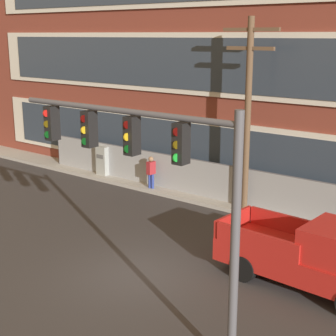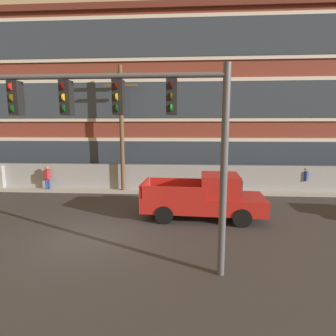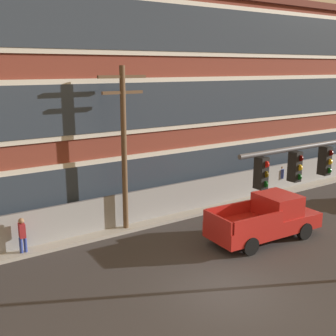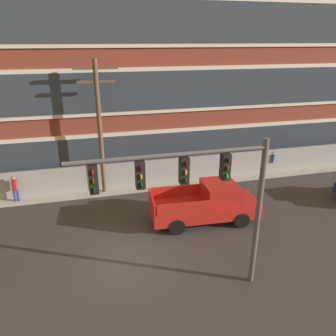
{
  "view_description": "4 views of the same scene",
  "coord_description": "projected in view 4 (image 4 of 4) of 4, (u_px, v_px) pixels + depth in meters",
  "views": [
    {
      "loc": [
        9.72,
        -10.88,
        7.22
      ],
      "look_at": [
        -0.3,
        1.97,
        2.96
      ],
      "focal_mm": 55.0,
      "sensor_mm": 36.0,
      "label": 1
    },
    {
      "loc": [
        3.64,
        -9.24,
        4.17
      ],
      "look_at": [
        2.76,
        4.96,
        1.95
      ],
      "focal_mm": 28.0,
      "sensor_mm": 36.0,
      "label": 2
    },
    {
      "loc": [
        -9.4,
        -10.12,
        7.79
      ],
      "look_at": [
        0.33,
        4.27,
        3.63
      ],
      "focal_mm": 45.0,
      "sensor_mm": 36.0,
      "label": 3
    },
    {
      "loc": [
        -0.98,
        -11.41,
        8.84
      ],
      "look_at": [
        2.39,
        1.82,
        3.43
      ],
      "focal_mm": 35.0,
      "sensor_mm": 36.0,
      "label": 4
    }
  ],
  "objects": [
    {
      "name": "utility_pole_near_corner",
      "position": [
        99.0,
        123.0,
        18.45
      ],
      "size": [
        2.41,
        0.26,
        7.88
      ],
      "color": "brown",
      "rests_on": "ground"
    },
    {
      "name": "pickup_truck_red",
      "position": [
        207.0,
        204.0,
        16.73
      ],
      "size": [
        5.66,
        2.37,
        2.07
      ],
      "color": "#AD1E19",
      "rests_on": "ground"
    },
    {
      "name": "ground_plane",
      "position": [
        124.0,
        264.0,
        13.76
      ],
      "size": [
        160.0,
        160.0,
        0.0
      ],
      "primitive_type": "plane",
      "color": "#333030"
    },
    {
      "name": "traffic_signal_mast",
      "position": [
        199.0,
        185.0,
        10.72
      ],
      "size": [
        6.59,
        0.43,
        5.79
      ],
      "color": "#4C4C51",
      "rests_on": "ground"
    },
    {
      "name": "brick_mill_building",
      "position": [
        169.0,
        80.0,
        24.73
      ],
      "size": [
        49.74,
        10.48,
        11.85
      ],
      "color": "brown",
      "rests_on": "ground"
    },
    {
      "name": "chain_link_fence",
      "position": [
        177.0,
        170.0,
        21.12
      ],
      "size": [
        33.43,
        0.06,
        1.81
      ],
      "color": "gray",
      "rests_on": "ground"
    },
    {
      "name": "pedestrian_near_cabinet",
      "position": [
        271.0,
        160.0,
        22.72
      ],
      "size": [
        0.43,
        0.46,
        1.69
      ],
      "color": "#4C4C51",
      "rests_on": "ground"
    },
    {
      "name": "sidewalk_building_side",
      "position": [
        109.0,
        189.0,
        20.46
      ],
      "size": [
        80.0,
        1.65,
        0.16
      ],
      "primitive_type": "cube",
      "color": "#9E9B93",
      "rests_on": "ground"
    },
    {
      "name": "pedestrian_by_fence",
      "position": [
        15.0,
        188.0,
        18.49
      ],
      "size": [
        0.32,
        0.42,
        1.69
      ],
      "color": "navy",
      "rests_on": "ground"
    }
  ]
}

